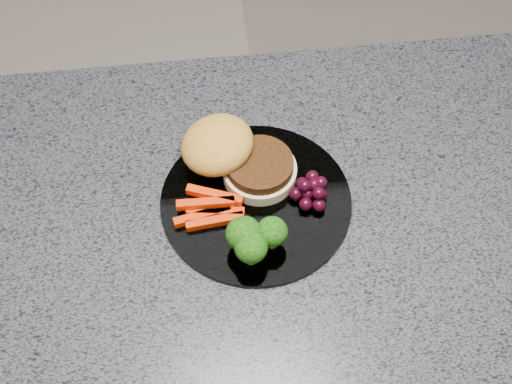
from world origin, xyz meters
TOP-DOWN VIEW (x-y plane):
  - island_cabinet at (0.00, 0.00)m, footprint 1.20×0.60m
  - countertop at (0.00, 0.00)m, footprint 1.20×0.60m
  - plate at (-0.11, 0.02)m, footprint 0.26×0.26m
  - burger at (-0.14, 0.08)m, footprint 0.17×0.15m
  - carrot_sticks at (-0.17, 0.01)m, footprint 0.10×0.06m
  - broccoli at (-0.12, -0.06)m, footprint 0.08×0.06m
  - grape_bunch at (-0.04, 0.02)m, footprint 0.05×0.06m

SIDE VIEW (x-z plane):
  - island_cabinet at x=0.00m, z-range 0.00..0.86m
  - countertop at x=0.00m, z-range 0.86..0.90m
  - plate at x=-0.11m, z-range 0.90..0.91m
  - carrot_sticks at x=-0.17m, z-range 0.90..0.92m
  - grape_bunch at x=-0.04m, z-range 0.90..0.94m
  - burger at x=-0.14m, z-range 0.90..0.96m
  - broccoli at x=-0.12m, z-range 0.91..0.97m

